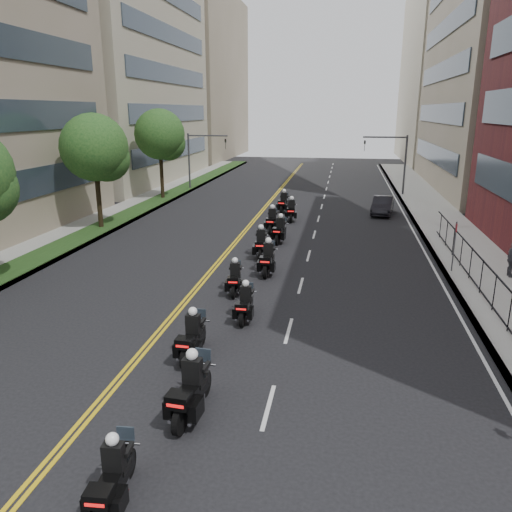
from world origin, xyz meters
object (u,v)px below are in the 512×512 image
(motorcycle_0, at_px, (113,479))
(motorcycle_2, at_px, (192,338))
(motorcycle_9, at_px, (291,211))
(motorcycle_8, at_px, (272,221))
(motorcycle_10, at_px, (283,203))
(motorcycle_4, at_px, (235,279))
(parked_sedan, at_px, (383,205))
(pedestrian_c, at_px, (512,259))
(motorcycle_5, at_px, (268,260))
(motorcycle_6, at_px, (261,244))
(motorcycle_3, at_px, (245,305))
(motorcycle_1, at_px, (191,391))
(motorcycle_7, at_px, (280,231))

(motorcycle_0, xyz_separation_m, motorcycle_2, (-0.29, 6.42, 0.04))
(motorcycle_0, bearing_deg, motorcycle_9, 84.37)
(motorcycle_8, relative_size, motorcycle_10, 0.99)
(motorcycle_4, distance_m, motorcycle_9, 15.46)
(motorcycle_4, bearing_deg, parked_sedan, 61.59)
(motorcycle_0, relative_size, motorcycle_9, 0.90)
(parked_sedan, bearing_deg, motorcycle_10, -165.78)
(motorcycle_0, relative_size, parked_sedan, 0.52)
(motorcycle_9, relative_size, parked_sedan, 0.59)
(motorcycle_9, bearing_deg, motorcycle_4, -96.68)
(motorcycle_2, height_order, motorcycle_4, motorcycle_2)
(pedestrian_c, bearing_deg, motorcycle_5, 93.23)
(motorcycle_8, xyz_separation_m, motorcycle_10, (-0.05, 6.70, 0.01))
(motorcycle_6, relative_size, pedestrian_c, 1.41)
(motorcycle_9, relative_size, motorcycle_10, 0.97)
(motorcycle_4, height_order, parked_sedan, motorcycle_4)
(motorcycle_3, bearing_deg, pedestrian_c, 29.72)
(motorcycle_3, bearing_deg, motorcycle_0, -95.79)
(motorcycle_1, bearing_deg, motorcycle_6, 96.78)
(motorcycle_9, height_order, parked_sedan, motorcycle_9)
(motorcycle_3, bearing_deg, parked_sedan, 72.25)
(motorcycle_2, height_order, motorcycle_5, motorcycle_5)
(motorcycle_2, xyz_separation_m, motorcycle_4, (0.08, 6.14, -0.04))
(motorcycle_6, relative_size, motorcycle_7, 1.02)
(motorcycle_10, bearing_deg, motorcycle_7, -81.46)
(motorcycle_5, bearing_deg, motorcycle_8, 96.65)
(motorcycle_0, height_order, motorcycle_10, motorcycle_10)
(motorcycle_1, height_order, motorcycle_5, motorcycle_1)
(motorcycle_7, bearing_deg, motorcycle_4, -89.82)
(motorcycle_7, bearing_deg, motorcycle_5, -82.80)
(motorcycle_3, bearing_deg, motorcycle_10, 91.92)
(motorcycle_2, xyz_separation_m, motorcycle_6, (0.28, 11.91, 0.04))
(motorcycle_3, relative_size, motorcycle_6, 0.88)
(motorcycle_10, bearing_deg, motorcycle_1, -85.18)
(motorcycle_7, distance_m, motorcycle_9, 6.30)
(motorcycle_2, height_order, parked_sedan, motorcycle_2)
(motorcycle_0, distance_m, motorcycle_6, 18.33)
(motorcycle_7, distance_m, parked_sedan, 12.03)
(motorcycle_1, distance_m, motorcycle_6, 15.06)
(motorcycle_9, bearing_deg, motorcycle_2, -95.98)
(motorcycle_0, distance_m, motorcycle_8, 24.22)
(motorcycle_1, height_order, motorcycle_2, motorcycle_1)
(motorcycle_5, xyz_separation_m, motorcycle_7, (-0.20, 6.21, -0.02))
(motorcycle_1, bearing_deg, motorcycle_5, 93.47)
(motorcycle_4, distance_m, pedestrian_c, 13.23)
(motorcycle_1, xyz_separation_m, motorcycle_4, (-0.85, 9.28, -0.11))
(motorcycle_3, distance_m, pedestrian_c, 13.47)
(motorcycle_4, relative_size, motorcycle_9, 0.89)
(motorcycle_7, bearing_deg, motorcycle_0, -86.24)
(motorcycle_0, distance_m, motorcycle_3, 9.77)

